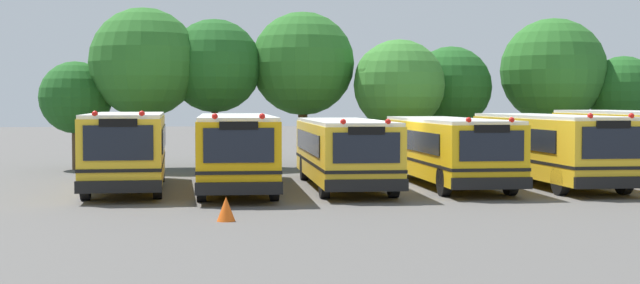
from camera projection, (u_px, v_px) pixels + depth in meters
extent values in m
plane|color=#514F4C|center=(396.00, 186.00, 31.94)|extent=(160.00, 160.00, 0.00)
cube|color=yellow|center=(127.00, 148.00, 30.74)|extent=(2.66, 9.22, 2.15)
cube|color=white|center=(127.00, 115.00, 30.69)|extent=(2.61, 9.03, 0.12)
cube|color=black|center=(119.00, 187.00, 26.19)|extent=(2.50, 0.22, 0.36)
cube|color=black|center=(118.00, 143.00, 26.18)|extent=(2.01, 0.11, 1.03)
cube|color=black|center=(164.00, 138.00, 31.21)|extent=(0.20, 7.15, 0.77)
cube|color=black|center=(90.00, 138.00, 30.82)|extent=(0.20, 7.15, 0.77)
cube|color=black|center=(127.00, 161.00, 30.76)|extent=(2.69, 9.31, 0.10)
sphere|color=red|center=(142.00, 114.00, 26.42)|extent=(0.18, 0.18, 0.18)
sphere|color=red|center=(95.00, 114.00, 26.20)|extent=(0.18, 0.18, 0.18)
cube|color=black|center=(118.00, 123.00, 26.14)|extent=(1.10, 0.10, 0.24)
cylinder|color=black|center=(157.00, 183.00, 27.81)|extent=(0.30, 1.01, 1.00)
cylinder|color=black|center=(85.00, 184.00, 27.47)|extent=(0.30, 1.01, 1.00)
cylinder|color=black|center=(161.00, 169.00, 33.69)|extent=(0.30, 1.01, 1.00)
cylinder|color=black|center=(101.00, 169.00, 33.35)|extent=(0.30, 1.01, 1.00)
cube|color=#EAA80C|center=(235.00, 149.00, 30.99)|extent=(2.73, 10.72, 2.08)
cube|color=white|center=(235.00, 117.00, 30.94)|extent=(2.67, 10.51, 0.12)
cube|color=black|center=(239.00, 189.00, 25.66)|extent=(2.52, 0.22, 0.36)
cube|color=black|center=(239.00, 145.00, 25.66)|extent=(2.02, 0.11, 1.00)
cube|color=black|center=(271.00, 139.00, 31.41)|extent=(0.24, 8.32, 0.75)
cube|color=black|center=(199.00, 139.00, 31.13)|extent=(0.24, 8.32, 0.75)
cube|color=black|center=(235.00, 161.00, 31.01)|extent=(2.76, 10.83, 0.10)
sphere|color=red|center=(262.00, 116.00, 25.87)|extent=(0.18, 0.18, 0.18)
sphere|color=red|center=(215.00, 116.00, 25.71)|extent=(0.18, 0.18, 0.18)
cube|color=black|center=(239.00, 126.00, 25.62)|extent=(1.11, 0.11, 0.24)
cylinder|color=black|center=(274.00, 185.00, 27.25)|extent=(0.30, 1.01, 1.00)
cylinder|color=black|center=(201.00, 185.00, 27.00)|extent=(0.30, 1.01, 1.00)
cylinder|color=black|center=(262.00, 167.00, 34.66)|extent=(0.30, 1.01, 1.00)
cylinder|color=black|center=(205.00, 167.00, 34.41)|extent=(0.30, 1.01, 1.00)
cube|color=yellow|center=(344.00, 150.00, 31.52)|extent=(2.70, 9.87, 1.90)
cube|color=white|center=(344.00, 122.00, 31.47)|extent=(2.65, 9.67, 0.12)
cube|color=black|center=(367.00, 185.00, 26.61)|extent=(2.51, 0.22, 0.36)
cube|color=black|center=(367.00, 148.00, 26.61)|extent=(2.02, 0.11, 0.91)
cube|color=black|center=(377.00, 141.00, 31.94)|extent=(0.23, 7.65, 0.69)
cube|color=black|center=(307.00, 142.00, 31.66)|extent=(0.23, 7.65, 0.69)
cube|color=black|center=(344.00, 161.00, 31.54)|extent=(2.73, 9.97, 0.10)
sphere|color=red|center=(388.00, 122.00, 26.82)|extent=(0.18, 0.18, 0.18)
sphere|color=red|center=(343.00, 122.00, 26.67)|extent=(0.18, 0.18, 0.18)
cube|color=black|center=(367.00, 131.00, 26.58)|extent=(1.11, 0.11, 0.24)
cylinder|color=black|center=(393.00, 182.00, 28.20)|extent=(0.30, 1.01, 1.00)
cylinder|color=black|center=(324.00, 182.00, 27.95)|extent=(0.30, 1.01, 1.00)
cylinder|color=black|center=(360.00, 167.00, 34.76)|extent=(0.30, 1.01, 1.00)
cylinder|color=black|center=(304.00, 167.00, 34.52)|extent=(0.30, 1.01, 1.00)
cube|color=yellow|center=(447.00, 149.00, 32.24)|extent=(2.56, 10.01, 1.94)
cube|color=white|center=(448.00, 120.00, 32.20)|extent=(2.51, 9.81, 0.12)
cube|color=black|center=(492.00, 183.00, 27.26)|extent=(2.52, 0.18, 0.36)
cube|color=black|center=(492.00, 146.00, 27.26)|extent=(2.02, 0.08, 0.93)
cube|color=black|center=(479.00, 140.00, 32.69)|extent=(0.11, 7.79, 0.70)
cube|color=black|center=(411.00, 140.00, 32.37)|extent=(0.11, 7.79, 0.70)
cube|color=black|center=(447.00, 160.00, 32.26)|extent=(2.58, 10.11, 0.10)
sphere|color=red|center=(512.00, 120.00, 27.48)|extent=(0.18, 0.18, 0.18)
sphere|color=red|center=(469.00, 120.00, 27.31)|extent=(0.18, 0.18, 0.18)
cube|color=black|center=(492.00, 129.00, 27.23)|extent=(1.11, 0.09, 0.24)
cylinder|color=black|center=(510.00, 180.00, 28.86)|extent=(0.29, 1.00, 1.00)
cylinder|color=black|center=(444.00, 181.00, 28.58)|extent=(0.29, 1.00, 1.00)
cylinder|color=black|center=(453.00, 165.00, 35.58)|extent=(0.29, 1.00, 1.00)
cylinder|color=black|center=(398.00, 166.00, 35.30)|extent=(0.29, 1.00, 1.00)
cube|color=yellow|center=(548.00, 147.00, 32.58)|extent=(2.46, 10.12, 2.07)
cube|color=white|center=(549.00, 117.00, 32.53)|extent=(2.41, 9.91, 0.12)
cube|color=black|center=(613.00, 183.00, 27.55)|extent=(2.49, 0.16, 0.36)
cube|color=black|center=(613.00, 143.00, 27.54)|extent=(2.00, 0.06, 0.99)
cube|color=black|center=(578.00, 137.00, 33.04)|extent=(0.05, 7.89, 0.74)
cube|color=black|center=(513.00, 137.00, 32.69)|extent=(0.05, 7.89, 0.74)
cube|color=black|center=(548.00, 158.00, 32.60)|extent=(2.48, 10.22, 0.10)
sphere|color=red|center=(631.00, 116.00, 27.77)|extent=(0.18, 0.18, 0.18)
sphere|color=red|center=(590.00, 116.00, 27.58)|extent=(0.18, 0.18, 0.18)
cube|color=black|center=(613.00, 124.00, 27.51)|extent=(1.10, 0.08, 0.24)
cylinder|color=black|center=(624.00, 179.00, 29.15)|extent=(0.28, 1.00, 1.00)
cylinder|color=black|center=(560.00, 180.00, 28.86)|extent=(0.28, 1.00, 1.00)
cylinder|color=black|center=(542.00, 164.00, 35.99)|extent=(0.28, 1.00, 1.00)
cylinder|color=black|center=(490.00, 165.00, 35.70)|extent=(0.28, 1.00, 1.00)
cube|color=black|center=(607.00, 134.00, 33.28)|extent=(0.12, 8.93, 0.79)
cylinder|color=black|center=(620.00, 162.00, 37.22)|extent=(0.29, 1.00, 1.00)
cylinder|color=black|center=(572.00, 163.00, 36.95)|extent=(0.29, 1.00, 1.00)
cylinder|color=#4C3823|center=(76.00, 147.00, 39.94)|extent=(0.36, 0.36, 2.00)
sphere|color=#1E561E|center=(76.00, 97.00, 39.84)|extent=(3.21, 3.21, 3.21)
sphere|color=#1E561E|center=(78.00, 95.00, 40.14)|extent=(2.27, 2.27, 2.27)
cylinder|color=#4C3823|center=(145.00, 137.00, 40.01)|extent=(0.45, 0.45, 2.93)
sphere|color=#286623|center=(144.00, 63.00, 39.86)|extent=(4.88, 4.88, 4.88)
sphere|color=#286623|center=(150.00, 67.00, 39.76)|extent=(3.15, 3.15, 3.15)
cylinder|color=#4C3823|center=(215.00, 134.00, 40.87)|extent=(0.31, 0.31, 3.06)
sphere|color=#1E561E|center=(215.00, 66.00, 40.73)|extent=(4.24, 4.24, 4.24)
sphere|color=#1E561E|center=(213.00, 61.00, 40.70)|extent=(2.93, 2.93, 2.93)
cylinder|color=#4C3823|center=(303.00, 134.00, 41.74)|extent=(0.44, 0.44, 2.99)
sphere|color=#286623|center=(303.00, 64.00, 41.59)|extent=(4.79, 4.79, 4.79)
sphere|color=#286623|center=(296.00, 55.00, 41.50)|extent=(3.80, 3.80, 3.80)
cylinder|color=#4C3823|center=(399.00, 144.00, 40.88)|extent=(0.35, 0.35, 2.21)
sphere|color=#387A2D|center=(399.00, 85.00, 40.76)|extent=(4.15, 4.15, 4.15)
sphere|color=#387A2D|center=(388.00, 78.00, 40.62)|extent=(3.04, 3.04, 3.04)
cylinder|color=#4C3823|center=(451.00, 141.00, 42.70)|extent=(0.42, 0.42, 2.26)
sphere|color=#1E561E|center=(451.00, 87.00, 42.58)|extent=(3.86, 3.86, 3.86)
sphere|color=#1E561E|center=(447.00, 88.00, 42.88)|extent=(2.29, 2.29, 2.29)
cylinder|color=#4C3823|center=(552.00, 138.00, 42.67)|extent=(0.33, 0.33, 2.61)
sphere|color=#286623|center=(553.00, 71.00, 42.52)|extent=(4.98, 4.98, 4.98)
sphere|color=#286623|center=(553.00, 71.00, 42.68)|extent=(3.42, 3.42, 3.42)
cylinder|color=#4C3823|center=(622.00, 142.00, 42.39)|extent=(0.29, 0.29, 2.23)
sphere|color=#1E561E|center=(623.00, 92.00, 42.28)|extent=(3.36, 3.36, 3.36)
sphere|color=#1E561E|center=(630.00, 82.00, 42.15)|extent=(1.91, 1.91, 1.91)
cone|color=#EA5914|center=(226.00, 209.00, 22.62)|extent=(0.47, 0.47, 0.62)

